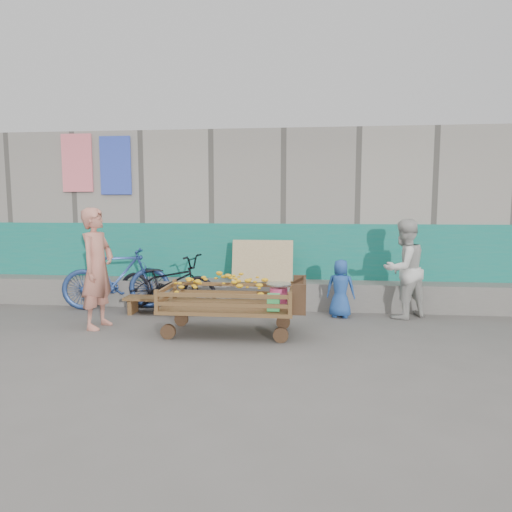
# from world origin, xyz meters

# --- Properties ---
(ground) EXTENTS (80.00, 80.00, 0.00)m
(ground) POSITION_xyz_m (0.00, 0.00, 0.00)
(ground) COLOR #595551
(ground) RESTS_ON ground
(building_wall) EXTENTS (12.00, 3.50, 3.00)m
(building_wall) POSITION_xyz_m (-0.00, 4.05, 1.47)
(building_wall) COLOR gray
(building_wall) RESTS_ON ground
(banana_cart) EXTENTS (1.91, 0.87, 0.81)m
(banana_cart) POSITION_xyz_m (-0.06, 0.71, 0.55)
(banana_cart) COLOR brown
(banana_cart) RESTS_ON ground
(bench) EXTENTS (1.09, 0.33, 0.27)m
(bench) POSITION_xyz_m (-1.29, 1.69, 0.20)
(bench) COLOR brown
(bench) RESTS_ON ground
(vendor_man) EXTENTS (0.48, 0.66, 1.68)m
(vendor_man) POSITION_xyz_m (-1.88, 0.84, 0.84)
(vendor_man) COLOR #C07462
(vendor_man) RESTS_ON ground
(woman) EXTENTS (0.93, 0.88, 1.51)m
(woman) POSITION_xyz_m (2.49, 1.87, 0.75)
(woman) COLOR silver
(woman) RESTS_ON ground
(child) EXTENTS (0.49, 0.37, 0.90)m
(child) POSITION_xyz_m (1.54, 1.79, 0.45)
(child) COLOR #214996
(child) RESTS_ON ground
(bicycle_dark) EXTENTS (1.85, 0.98, 0.93)m
(bicycle_dark) POSITION_xyz_m (-1.24, 1.97, 0.46)
(bicycle_dark) COLOR black
(bicycle_dark) RESTS_ON ground
(bicycle_blue) EXTENTS (1.82, 0.90, 1.05)m
(bicycle_blue) POSITION_xyz_m (-2.09, 1.96, 0.53)
(bicycle_blue) COLOR navy
(bicycle_blue) RESTS_ON ground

